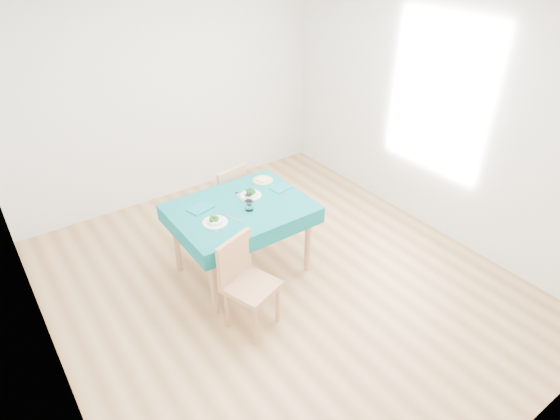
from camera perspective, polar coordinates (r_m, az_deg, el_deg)
room_shell at (r=3.89m, az=0.00°, el=6.21°), size 4.02×4.52×2.73m
table at (r=4.59m, az=-4.65°, el=-3.58°), size 1.26×0.96×0.76m
chair_near at (r=3.93m, az=-3.52°, el=-8.65°), size 0.50×0.53×0.97m
chair_far at (r=5.15m, az=-6.93°, el=1.94°), size 0.46×0.49×0.96m
bowl_near at (r=4.15m, az=-7.94°, el=-1.18°), size 0.22×0.22×0.07m
bowl_far at (r=4.53m, az=-3.57°, el=2.10°), size 0.21×0.21×0.06m
fork_near at (r=4.11m, az=-8.01°, el=-2.09°), size 0.06×0.19×0.00m
knife_near at (r=4.20m, az=-5.47°, el=-1.06°), size 0.09×0.19×0.00m
fork_far at (r=4.52m, az=-4.92°, el=1.59°), size 0.06×0.20×0.00m
knife_far at (r=4.64m, az=-0.11°, el=2.54°), size 0.03×0.24×0.00m
napkin_near at (r=4.38m, az=-9.68°, el=0.20°), size 0.25×0.20×0.01m
napkin_far at (r=4.66m, az=0.17°, el=2.76°), size 0.22×0.17×0.01m
tumbler_center at (r=4.40m, az=-3.87°, el=1.35°), size 0.07×0.07×0.09m
tumbler_side at (r=4.29m, az=-3.78°, el=0.55°), size 0.08×0.08×0.10m
side_plate at (r=4.80m, az=-2.11°, el=3.64°), size 0.21×0.21×0.01m
bread_slice at (r=4.79m, az=-2.11°, el=3.78°), size 0.14×0.14×0.02m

